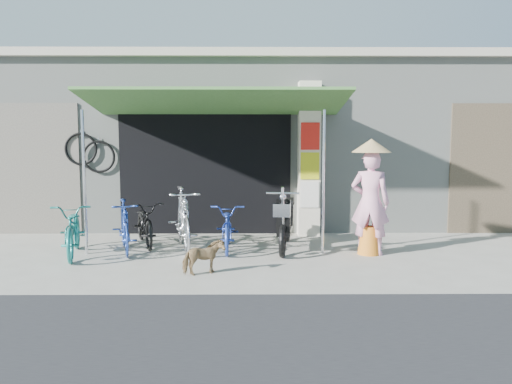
{
  "coord_description": "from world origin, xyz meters",
  "views": [
    {
      "loc": [
        -0.27,
        -7.36,
        1.85
      ],
      "look_at": [
        -0.2,
        1.0,
        1.0
      ],
      "focal_mm": 35.0,
      "sensor_mm": 36.0,
      "label": 1
    }
  ],
  "objects_px": {
    "street_dog": "(204,257)",
    "bike_navy": "(228,226)",
    "bike_blue": "(125,226)",
    "bike_black": "(145,223)",
    "bike_teal": "(74,229)",
    "nun": "(370,198)",
    "bike_silver": "(183,219)",
    "moped": "(285,221)"
  },
  "relations": [
    {
      "from": "street_dog",
      "to": "nun",
      "type": "distance_m",
      "value": 2.97
    },
    {
      "from": "bike_blue",
      "to": "street_dog",
      "type": "height_order",
      "value": "bike_blue"
    },
    {
      "from": "street_dog",
      "to": "moped",
      "type": "bearing_deg",
      "value": -63.63
    },
    {
      "from": "bike_teal",
      "to": "bike_black",
      "type": "bearing_deg",
      "value": 25.74
    },
    {
      "from": "bike_teal",
      "to": "bike_silver",
      "type": "bearing_deg",
      "value": 0.92
    },
    {
      "from": "bike_silver",
      "to": "street_dog",
      "type": "xyz_separation_m",
      "value": [
        0.5,
        -1.63,
        -0.29
      ]
    },
    {
      "from": "bike_black",
      "to": "moped",
      "type": "bearing_deg",
      "value": -26.71
    },
    {
      "from": "bike_navy",
      "to": "nun",
      "type": "bearing_deg",
      "value": -10.4
    },
    {
      "from": "street_dog",
      "to": "bike_silver",
      "type": "bearing_deg",
      "value": -10.18
    },
    {
      "from": "bike_teal",
      "to": "moped",
      "type": "height_order",
      "value": "moped"
    },
    {
      "from": "bike_teal",
      "to": "bike_navy",
      "type": "bearing_deg",
      "value": -4.19
    },
    {
      "from": "street_dog",
      "to": "moped",
      "type": "distance_m",
      "value": 2.13
    },
    {
      "from": "street_dog",
      "to": "bike_navy",
      "type": "bearing_deg",
      "value": -36.82
    },
    {
      "from": "moped",
      "to": "bike_blue",
      "type": "bearing_deg",
      "value": -166.73
    },
    {
      "from": "bike_black",
      "to": "bike_silver",
      "type": "height_order",
      "value": "bike_silver"
    },
    {
      "from": "bike_blue",
      "to": "bike_navy",
      "type": "relative_size",
      "value": 0.94
    },
    {
      "from": "moped",
      "to": "bike_silver",
      "type": "bearing_deg",
      "value": -170.15
    },
    {
      "from": "bike_black",
      "to": "bike_blue",
      "type": "bearing_deg",
      "value": -132.12
    },
    {
      "from": "bike_blue",
      "to": "bike_black",
      "type": "distance_m",
      "value": 0.6
    },
    {
      "from": "street_dog",
      "to": "nun",
      "type": "xyz_separation_m",
      "value": [
        2.61,
        1.25,
        0.68
      ]
    },
    {
      "from": "bike_teal",
      "to": "moped",
      "type": "distance_m",
      "value": 3.49
    },
    {
      "from": "bike_teal",
      "to": "street_dog",
      "type": "relative_size",
      "value": 2.88
    },
    {
      "from": "bike_silver",
      "to": "street_dog",
      "type": "distance_m",
      "value": 1.73
    },
    {
      "from": "street_dog",
      "to": "bike_black",
      "type": "bearing_deg",
      "value": 4.5
    },
    {
      "from": "bike_blue",
      "to": "bike_black",
      "type": "xyz_separation_m",
      "value": [
        0.22,
        0.56,
        -0.04
      ]
    },
    {
      "from": "bike_teal",
      "to": "nun",
      "type": "distance_m",
      "value": 4.83
    },
    {
      "from": "bike_blue",
      "to": "moped",
      "type": "bearing_deg",
      "value": -11.58
    },
    {
      "from": "bike_teal",
      "to": "nun",
      "type": "relative_size",
      "value": 0.88
    },
    {
      "from": "bike_navy",
      "to": "moped",
      "type": "distance_m",
      "value": 0.99
    },
    {
      "from": "bike_blue",
      "to": "bike_teal",
      "type": "bearing_deg",
      "value": -177.92
    },
    {
      "from": "bike_teal",
      "to": "bike_silver",
      "type": "xyz_separation_m",
      "value": [
        1.7,
        0.47,
        0.1
      ]
    },
    {
      "from": "bike_teal",
      "to": "nun",
      "type": "bearing_deg",
      "value": -13.4
    },
    {
      "from": "bike_black",
      "to": "bike_silver",
      "type": "relative_size",
      "value": 0.86
    },
    {
      "from": "bike_navy",
      "to": "moped",
      "type": "bearing_deg",
      "value": 3.75
    },
    {
      "from": "bike_silver",
      "to": "street_dog",
      "type": "height_order",
      "value": "bike_silver"
    },
    {
      "from": "bike_blue",
      "to": "bike_navy",
      "type": "height_order",
      "value": "bike_blue"
    },
    {
      "from": "bike_black",
      "to": "moped",
      "type": "xyz_separation_m",
      "value": [
        2.48,
        -0.28,
        0.08
      ]
    },
    {
      "from": "moped",
      "to": "nun",
      "type": "distance_m",
      "value": 1.5
    },
    {
      "from": "bike_silver",
      "to": "nun",
      "type": "distance_m",
      "value": 3.16
    },
    {
      "from": "street_dog",
      "to": "bike_blue",
      "type": "bearing_deg",
      "value": 18.19
    },
    {
      "from": "bike_silver",
      "to": "bike_navy",
      "type": "bearing_deg",
      "value": -14.86
    },
    {
      "from": "bike_teal",
      "to": "street_dog",
      "type": "distance_m",
      "value": 2.5
    }
  ]
}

